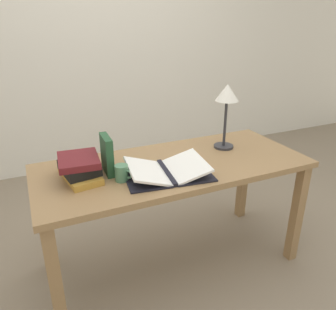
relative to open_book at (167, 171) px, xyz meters
name	(u,v)px	position (x,y,z in m)	size (l,w,h in m)	color
ground_plane	(173,261)	(0.10, 0.11, -0.74)	(12.00, 12.00, 0.00)	gray
wall_back	(95,41)	(0.10, 1.94, 0.56)	(8.00, 0.06, 2.60)	silver
reading_desk	(174,177)	(0.10, 0.11, -0.11)	(1.59, 0.67, 0.72)	#937047
open_book	(167,171)	(0.00, 0.00, 0.00)	(0.50, 0.38, 0.07)	black
book_stack_tall	(79,168)	(-0.44, 0.15, 0.04)	(0.22, 0.32, 0.12)	#BC8933
book_standing_upright	(107,155)	(-0.28, 0.15, 0.08)	(0.05, 0.17, 0.21)	#234C2D
reading_lamp	(227,99)	(0.50, 0.21, 0.30)	(0.15, 0.15, 0.41)	#2D2D33
coffee_mug	(122,173)	(-0.24, 0.03, 0.02)	(0.08, 0.09, 0.09)	#4C7F5B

